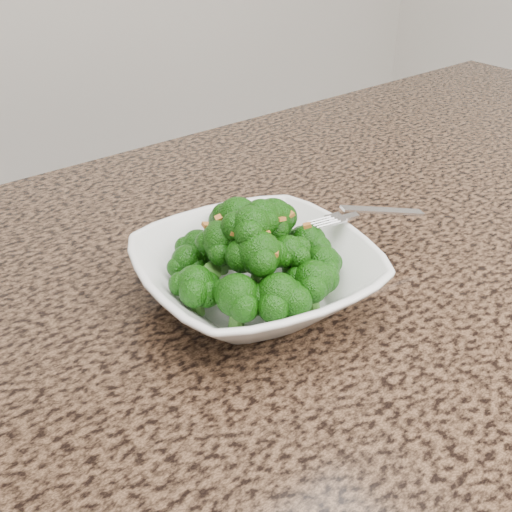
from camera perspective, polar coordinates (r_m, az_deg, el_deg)
granite_counter at (r=0.70m, az=14.72°, el=-3.30°), size 1.64×1.04×0.03m
bowl at (r=0.63m, az=0.00°, el=-1.74°), size 0.26×0.26×0.06m
broccoli_pile at (r=0.59m, az=0.00°, el=3.43°), size 0.20×0.20×0.07m
garlic_topping at (r=0.58m, az=0.00°, el=6.85°), size 0.12×0.12×0.01m
fork at (r=0.67m, az=8.45°, el=3.54°), size 0.16×0.08×0.01m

